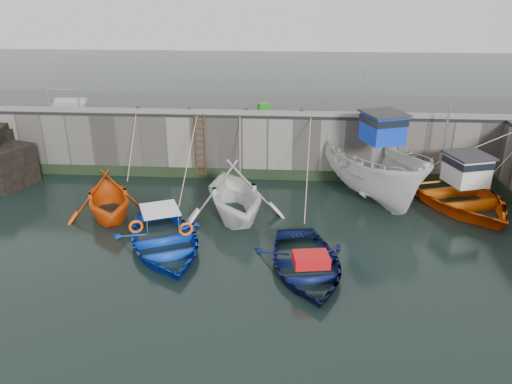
# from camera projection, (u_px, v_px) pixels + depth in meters

# --- Properties ---
(ground) EXTENTS (120.00, 120.00, 0.00)m
(ground) POSITION_uv_depth(u_px,v_px,m) (211.00, 296.00, 15.29)
(ground) COLOR black
(ground) RESTS_ON ground
(quay_back) EXTENTS (30.00, 5.00, 3.00)m
(quay_back) POSITION_uv_depth(u_px,v_px,m) (247.00, 135.00, 26.21)
(quay_back) COLOR slate
(quay_back) RESTS_ON ground
(road_back) EXTENTS (30.00, 5.00, 0.16)m
(road_back) POSITION_uv_depth(u_px,v_px,m) (246.00, 105.00, 25.60)
(road_back) COLOR black
(road_back) RESTS_ON quay_back
(kerb_back) EXTENTS (30.00, 0.30, 0.20)m
(kerb_back) POSITION_uv_depth(u_px,v_px,m) (242.00, 112.00, 23.37)
(kerb_back) COLOR slate
(kerb_back) RESTS_ON road_back
(algae_back) EXTENTS (30.00, 0.08, 0.50)m
(algae_back) POSITION_uv_depth(u_px,v_px,m) (242.00, 174.00, 24.35)
(algae_back) COLOR black
(algae_back) RESTS_ON ground
(ladder) EXTENTS (0.51, 0.08, 3.20)m
(ladder) POSITION_uv_depth(u_px,v_px,m) (200.00, 147.00, 23.92)
(ladder) COLOR #3F1E0F
(ladder) RESTS_ON ground
(boat_near_white) EXTENTS (5.01, 5.32, 2.22)m
(boat_near_white) POSITION_uv_depth(u_px,v_px,m) (110.00, 215.00, 20.66)
(boat_near_white) COLOR #E2510B
(boat_near_white) RESTS_ON ground
(boat_near_white_rope) EXTENTS (0.04, 3.30, 3.10)m
(boat_near_white_rope) POSITION_uv_depth(u_px,v_px,m) (135.00, 183.00, 23.89)
(boat_near_white_rope) COLOR tan
(boat_near_white_rope) RESTS_ON ground
(boat_near_blue) EXTENTS (5.35, 6.11, 1.05)m
(boat_near_blue) POSITION_uv_depth(u_px,v_px,m) (165.00, 249.00, 18.01)
(boat_near_blue) COLOR #0B34B1
(boat_near_blue) RESTS_ON ground
(boat_near_blue_rope) EXTENTS (0.04, 5.37, 3.10)m
(boat_near_blue_rope) POSITION_uv_depth(u_px,v_px,m) (190.00, 196.00, 22.47)
(boat_near_blue_rope) COLOR tan
(boat_near_blue_rope) RESTS_ON ground
(boat_near_blacktrim) EXTENTS (5.66, 6.10, 2.64)m
(boat_near_blacktrim) POSITION_uv_depth(u_px,v_px,m) (234.00, 216.00, 20.57)
(boat_near_blacktrim) COLOR white
(boat_near_blacktrim) RESTS_ON ground
(boat_near_blacktrim_rope) EXTENTS (0.04, 3.14, 3.10)m
(boat_near_blacktrim_rope) POSITION_uv_depth(u_px,v_px,m) (242.00, 185.00, 23.68)
(boat_near_blacktrim_rope) COLOR tan
(boat_near_blacktrim_rope) RESTS_ON ground
(boat_near_navy) EXTENTS (4.17, 5.31, 1.00)m
(boat_near_navy) POSITION_uv_depth(u_px,v_px,m) (305.00, 270.00, 16.66)
(boat_near_navy) COLOR #09123C
(boat_near_navy) RESTS_ON ground
(boat_near_navy_rope) EXTENTS (0.04, 6.36, 3.10)m
(boat_near_navy_rope) POSITION_uv_depth(u_px,v_px,m) (303.00, 204.00, 21.63)
(boat_near_navy_rope) COLOR tan
(boat_near_navy_rope) RESTS_ON ground
(boat_far_white) EXTENTS (5.45, 8.26, 5.99)m
(boat_far_white) POSITION_uv_depth(u_px,v_px,m) (372.00, 168.00, 22.20)
(boat_far_white) COLOR silver
(boat_far_white) RESTS_ON ground
(boat_far_orange) EXTENTS (6.72, 8.01, 4.42)m
(boat_far_orange) POSITION_uv_depth(u_px,v_px,m) (454.00, 192.00, 21.75)
(boat_far_orange) COLOR #FD620D
(boat_far_orange) RESTS_ON ground
(fish_crate) EXTENTS (0.68, 0.59, 0.33)m
(fish_crate) POSITION_uv_depth(u_px,v_px,m) (264.00, 106.00, 24.22)
(fish_crate) COLOR #1A7C16
(fish_crate) RESTS_ON road_back
(railing) EXTENTS (1.60, 1.05, 1.00)m
(railing) POSITION_uv_depth(u_px,v_px,m) (70.00, 102.00, 24.91)
(railing) COLOR #A5A8AD
(railing) RESTS_ON road_back
(bollard_a) EXTENTS (0.18, 0.18, 0.28)m
(bollard_a) POSITION_uv_depth(u_px,v_px,m) (138.00, 109.00, 23.77)
(bollard_a) COLOR #3F1E0F
(bollard_a) RESTS_ON road_back
(bollard_b) EXTENTS (0.18, 0.18, 0.28)m
(bollard_b) POSITION_uv_depth(u_px,v_px,m) (190.00, 110.00, 23.61)
(bollard_b) COLOR #3F1E0F
(bollard_b) RESTS_ON road_back
(bollard_c) EXTENTS (0.18, 0.18, 0.28)m
(bollard_c) POSITION_uv_depth(u_px,v_px,m) (246.00, 111.00, 23.43)
(bollard_c) COLOR #3F1E0F
(bollard_c) RESTS_ON road_back
(bollard_d) EXTENTS (0.18, 0.18, 0.28)m
(bollard_d) POSITION_uv_depth(u_px,v_px,m) (302.00, 112.00, 23.26)
(bollard_d) COLOR #3F1E0F
(bollard_d) RESTS_ON road_back
(bollard_e) EXTENTS (0.18, 0.18, 0.28)m
(bollard_e) POSITION_uv_depth(u_px,v_px,m) (371.00, 113.00, 23.05)
(bollard_e) COLOR #3F1E0F
(bollard_e) RESTS_ON road_back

